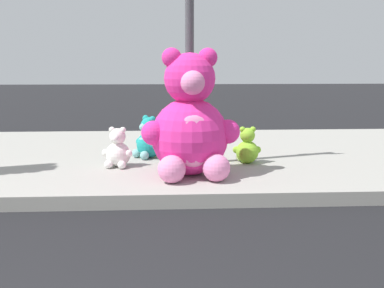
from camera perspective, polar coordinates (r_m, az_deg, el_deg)
sidewalk at (r=6.82m, az=-9.06°, el=-1.70°), size 28.00×4.40×0.15m
sign_pole at (r=5.87m, az=-0.30°, el=13.96°), size 0.56×0.11×3.20m
plush_pink_large at (r=5.31m, az=-0.21°, el=2.28°), size 1.12×0.99×1.45m
plush_teal at (r=6.39m, az=-5.34°, el=0.37°), size 0.41×0.40×0.58m
plush_white at (r=5.87m, az=-9.05°, el=-0.85°), size 0.38×0.35×0.50m
plush_lime at (r=6.07m, az=6.73°, el=-0.53°), size 0.37×0.32×0.48m
plush_yellow at (r=6.80m, az=-1.79°, el=1.29°), size 0.47×0.49×0.66m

